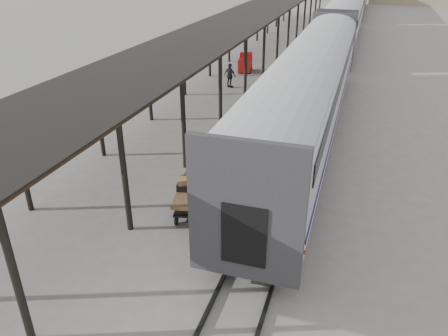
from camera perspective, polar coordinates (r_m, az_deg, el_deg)
ground at (r=16.46m, az=-4.64°, el=-4.95°), size 160.00×160.00×0.00m
train at (r=47.14m, az=15.51°, el=18.53°), size 3.45×76.01×4.01m
canopy at (r=38.25m, az=4.31°, el=19.65°), size 4.90×64.30×4.15m
rails at (r=47.75m, az=15.15°, el=15.44°), size 1.54×150.00×0.12m
baggage_cart at (r=15.82m, az=-3.86°, el=-3.61°), size 1.72×2.61×0.86m
suitcase_stack at (r=15.93m, az=-4.25°, el=-1.80°), size 1.32×1.22×0.46m
luggage_tug at (r=35.10m, az=2.79°, el=13.49°), size 1.19×1.71×1.41m
porter at (r=14.68m, az=-3.98°, el=-1.34°), size 0.61×0.74×1.73m
pedestrian at (r=30.74m, az=0.78°, el=11.98°), size 1.06×0.75×1.66m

